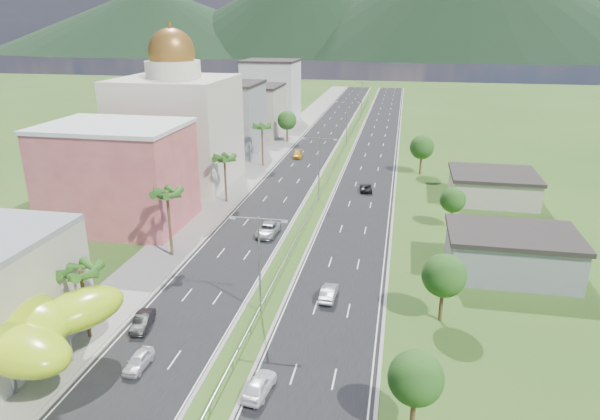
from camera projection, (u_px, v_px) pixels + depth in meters
The scene contains 33 objects.
ground at pixel (233, 367), 48.76m from camera, with size 500.00×500.00×0.00m, color #2D5119.
road_left at pixel (314, 147), 133.36m from camera, with size 11.00×260.00×0.04m, color black.
road_right at pixel (375, 150), 130.68m from camera, with size 11.00×260.00×0.04m, color black.
sidewalk_left at pixel (277, 145), 135.05m from camera, with size 7.00×260.00×0.12m, color gray.
median_guardrail at pixel (335, 164), 115.16m from camera, with size 0.10×216.06×0.76m.
streetlight_median_b at pixel (259, 255), 55.75m from camera, with size 6.04×0.25×11.00m.
streetlight_median_c at pixel (319, 162), 92.76m from camera, with size 6.04×0.25×11.00m.
streetlight_median_d at pixel (347, 118), 134.40m from camera, with size 6.04×0.25×11.00m.
streetlight_median_e at pixel (362, 95), 176.03m from camera, with size 6.04×0.25×11.00m.
pink_shophouse at pixel (118, 177), 80.86m from camera, with size 20.00×15.00×15.00m, color #BA4C53.
domed_building at pixel (177, 124), 100.85m from camera, with size 20.00×20.00×28.70m.
midrise_grey at pixel (225, 120), 124.92m from camera, with size 16.00×15.00×16.00m, color gray.
midrise_beige at pixel (251, 111), 145.78m from camera, with size 16.00×15.00×13.00m, color #ACA68D.
midrise_white at pixel (271, 92), 166.22m from camera, with size 16.00×15.00×18.00m, color silver.
shed_near at pixel (511, 255), 66.05m from camera, with size 15.00×10.00×5.00m, color gray.
shed_far at pixel (492, 188), 93.55m from camera, with size 14.00×12.00×4.40m, color #ACA68D.
palm_tree_b at pixel (81, 273), 51.01m from camera, with size 3.60×3.60×8.10m.
palm_tree_c at pixel (167, 196), 69.04m from camera, with size 3.60×3.60×9.60m.
palm_tree_d at pixel (224, 160), 90.64m from camera, with size 3.60×3.60×8.60m.
palm_tree_e at pixel (262, 128), 113.51m from camera, with size 3.60×3.60×9.40m.
leafy_tree_lfar at pixel (287, 120), 137.56m from camera, with size 4.90×4.90×8.05m.
leafy_tree_ra at pixel (416, 378), 39.67m from camera, with size 4.20×4.20×6.90m.
leafy_tree_rb at pixel (444, 276), 54.73m from camera, with size 4.55×4.55×7.47m.
leafy_tree_rc at pixel (453, 200), 80.37m from camera, with size 3.85×3.85×6.33m.
leafy_tree_rd at pixel (422, 147), 108.44m from camera, with size 4.90×4.90×8.05m.
mountain_ridge at pixel (462, 58), 454.39m from camera, with size 860.00×140.00×90.00m, color black, non-canonical shape.
car_white_near_left at pixel (138, 361), 48.46m from camera, with size 1.61×4.01×1.36m, color silver.
car_dark_left at pixel (143, 321), 54.77m from camera, with size 1.54×4.41×1.45m, color black.
car_silver_mid_left at pixel (268, 230), 78.50m from camera, with size 2.72×5.89×1.64m, color #A3A6AA.
car_yellow_far_left at pixel (298, 154), 123.22m from camera, with size 2.00×4.92×1.43m, color orange.
car_white_near_right at pixel (259, 385), 45.08m from camera, with size 1.85×4.60×1.57m, color white.
car_silver_right at pixel (329, 292), 60.53m from camera, with size 1.57×4.51×1.49m, color #AAAEB2.
car_dark_far_right at pixel (366, 188), 98.76m from camera, with size 2.16×4.68×1.30m, color black.
Camera 1 is at (13.84, -39.23, 29.85)m, focal length 32.00 mm.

